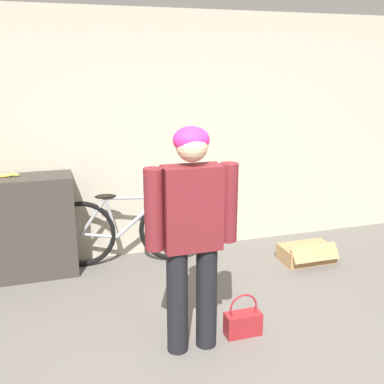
{
  "coord_description": "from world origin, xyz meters",
  "views": [
    {
      "loc": [
        -1.18,
        -2.05,
        2.04
      ],
      "look_at": [
        -0.3,
        0.76,
        1.21
      ],
      "focal_mm": 42.0,
      "sensor_mm": 36.0,
      "label": 1
    }
  ],
  "objects_px": {
    "bicycle": "(127,230)",
    "cardboard_box": "(306,253)",
    "person": "(192,227)",
    "banana": "(3,175)",
    "handbag": "(243,322)"
  },
  "relations": [
    {
      "from": "person",
      "to": "banana",
      "type": "height_order",
      "value": "person"
    },
    {
      "from": "handbag",
      "to": "cardboard_box",
      "type": "height_order",
      "value": "handbag"
    },
    {
      "from": "bicycle",
      "to": "banana",
      "type": "xyz_separation_m",
      "value": [
        -1.15,
        0.05,
        0.66
      ]
    },
    {
      "from": "bicycle",
      "to": "handbag",
      "type": "distance_m",
      "value": 1.74
    },
    {
      "from": "bicycle",
      "to": "handbag",
      "type": "height_order",
      "value": "bicycle"
    },
    {
      "from": "handbag",
      "to": "bicycle",
      "type": "bearing_deg",
      "value": 111.65
    },
    {
      "from": "banana",
      "to": "cardboard_box",
      "type": "distance_m",
      "value": 3.19
    },
    {
      "from": "bicycle",
      "to": "cardboard_box",
      "type": "xyz_separation_m",
      "value": [
        1.84,
        -0.52,
        -0.29
      ]
    },
    {
      "from": "bicycle",
      "to": "cardboard_box",
      "type": "bearing_deg",
      "value": -8.75
    },
    {
      "from": "banana",
      "to": "cardboard_box",
      "type": "height_order",
      "value": "banana"
    },
    {
      "from": "bicycle",
      "to": "banana",
      "type": "relative_size",
      "value": 5.56
    },
    {
      "from": "person",
      "to": "bicycle",
      "type": "height_order",
      "value": "person"
    },
    {
      "from": "bicycle",
      "to": "banana",
      "type": "bearing_deg",
      "value": -175.33
    },
    {
      "from": "person",
      "to": "handbag",
      "type": "relative_size",
      "value": 4.73
    },
    {
      "from": "handbag",
      "to": "person",
      "type": "bearing_deg",
      "value": -175.48
    }
  ]
}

